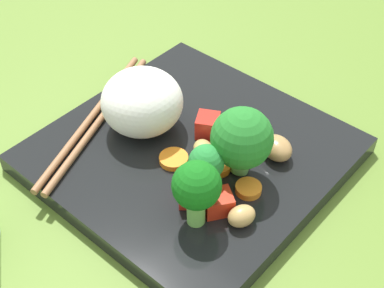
% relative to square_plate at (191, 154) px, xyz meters
% --- Properties ---
extents(ground_plane, '(1.10, 1.10, 0.02)m').
position_rel_square_plate_xyz_m(ground_plane, '(0.00, 0.00, -0.02)').
color(ground_plane, olive).
extents(square_plate, '(0.27, 0.27, 0.02)m').
position_rel_square_plate_xyz_m(square_plate, '(0.00, 0.00, 0.00)').
color(square_plate, black).
rests_on(square_plate, ground_plane).
extents(rice_mound, '(0.12, 0.12, 0.07)m').
position_rel_square_plate_xyz_m(rice_mound, '(-0.06, -0.01, 0.04)').
color(rice_mound, white).
rests_on(rice_mound, square_plate).
extents(broccoli_floret_0, '(0.03, 0.03, 0.05)m').
position_rel_square_plate_xyz_m(broccoli_floret_0, '(0.05, -0.03, 0.04)').
color(broccoli_floret_0, '#6AA952').
rests_on(broccoli_floret_0, square_plate).
extents(broccoli_floret_1, '(0.06, 0.06, 0.08)m').
position_rel_square_plate_xyz_m(broccoli_floret_1, '(0.06, 0.00, 0.06)').
color(broccoli_floret_1, '#68B154').
rests_on(broccoli_floret_1, square_plate).
extents(broccoli_floret_2, '(0.04, 0.04, 0.06)m').
position_rel_square_plate_xyz_m(broccoli_floret_2, '(0.06, -0.07, 0.05)').
color(broccoli_floret_2, '#77C155').
rests_on(broccoli_floret_2, square_plate).
extents(carrot_slice_0, '(0.03, 0.03, 0.01)m').
position_rel_square_plate_xyz_m(carrot_slice_0, '(0.08, -0.01, 0.01)').
color(carrot_slice_0, orange).
rests_on(carrot_slice_0, square_plate).
extents(carrot_slice_1, '(0.03, 0.03, 0.01)m').
position_rel_square_plate_xyz_m(carrot_slice_1, '(0.00, -0.03, 0.01)').
color(carrot_slice_1, orange).
rests_on(carrot_slice_1, square_plate).
extents(carrot_slice_2, '(0.03, 0.03, 0.01)m').
position_rel_square_plate_xyz_m(carrot_slice_2, '(0.04, -0.01, 0.01)').
color(carrot_slice_2, orange).
rests_on(carrot_slice_2, square_plate).
extents(pepper_chunk_0, '(0.03, 0.03, 0.02)m').
position_rel_square_plate_xyz_m(pepper_chunk_0, '(0.04, -0.05, 0.02)').
color(pepper_chunk_0, red).
rests_on(pepper_chunk_0, square_plate).
extents(pepper_chunk_1, '(0.03, 0.03, 0.02)m').
position_rel_square_plate_xyz_m(pepper_chunk_1, '(0.07, -0.05, 0.02)').
color(pepper_chunk_1, red).
rests_on(pepper_chunk_1, square_plate).
extents(pepper_chunk_2, '(0.03, 0.03, 0.02)m').
position_rel_square_plate_xyz_m(pepper_chunk_2, '(0.00, 0.03, 0.02)').
color(pepper_chunk_2, red).
rests_on(pepper_chunk_2, square_plate).
extents(chicken_piece_0, '(0.03, 0.03, 0.02)m').
position_rel_square_plate_xyz_m(chicken_piece_0, '(0.09, -0.04, 0.02)').
color(chicken_piece_0, tan).
rests_on(chicken_piece_0, square_plate).
extents(chicken_piece_1, '(0.03, 0.03, 0.01)m').
position_rel_square_plate_xyz_m(chicken_piece_1, '(0.02, -0.00, 0.02)').
color(chicken_piece_1, tan).
rests_on(chicken_piece_1, square_plate).
extents(chicken_piece_2, '(0.04, 0.04, 0.02)m').
position_rel_square_plate_xyz_m(chicken_piece_2, '(0.07, 0.04, 0.02)').
color(chicken_piece_2, '#AF834D').
rests_on(chicken_piece_2, square_plate).
extents(chopstick_pair, '(0.09, 0.22, 0.01)m').
position_rel_square_plate_xyz_m(chopstick_pair, '(-0.10, -0.03, 0.01)').
color(chopstick_pair, '#9A6943').
rests_on(chopstick_pair, square_plate).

